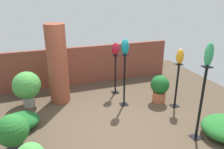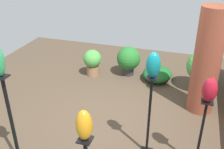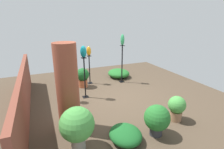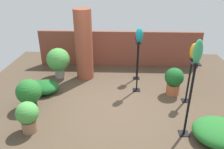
# 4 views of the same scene
# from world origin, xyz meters

# --- Properties ---
(ground_plane) EXTENTS (8.00, 8.00, 0.00)m
(ground_plane) POSITION_xyz_m (0.00, 0.00, 0.00)
(ground_plane) COLOR #4C3D2D
(brick_wall_back) EXTENTS (5.60, 0.12, 1.24)m
(brick_wall_back) POSITION_xyz_m (0.00, 2.64, 0.62)
(brick_wall_back) COLOR brown
(brick_wall_back) RESTS_ON ground
(brick_pillar) EXTENTS (0.52, 0.52, 2.13)m
(brick_pillar) POSITION_xyz_m (-1.06, 1.61, 1.06)
(brick_pillar) COLOR brown
(brick_pillar) RESTS_ON ground
(pedestal_amber) EXTENTS (0.20, 0.20, 1.18)m
(pedestal_amber) POSITION_xyz_m (1.77, 0.29, 0.54)
(pedestal_amber) COLOR black
(pedestal_amber) RESTS_ON ground
(pedestal_teal) EXTENTS (0.20, 0.20, 1.40)m
(pedestal_teal) POSITION_xyz_m (0.52, 0.81, 0.65)
(pedestal_teal) COLOR black
(pedestal_teal) RESTS_ON ground
(pedestal_ruby) EXTENTS (0.20, 0.20, 1.18)m
(pedestal_ruby) POSITION_xyz_m (0.56, 1.59, 0.54)
(pedestal_ruby) COLOR black
(pedestal_ruby) RESTS_ON ground
(pedestal_jade) EXTENTS (0.20, 0.20, 1.57)m
(pedestal_jade) POSITION_xyz_m (1.39, -1.01, 0.73)
(pedestal_jade) COLOR black
(pedestal_jade) RESTS_ON ground
(art_vase_amber) EXTENTS (0.18, 0.19, 0.38)m
(art_vase_amber) POSITION_xyz_m (1.77, 0.29, 1.37)
(art_vase_amber) COLOR orange
(art_vase_amber) RESTS_ON pedestal_amber
(art_vase_teal) EXTENTS (0.19, 0.20, 0.39)m
(art_vase_teal) POSITION_xyz_m (0.52, 0.81, 1.59)
(art_vase_teal) COLOR #0F727A
(art_vase_teal) RESTS_ON pedestal_teal
(art_vase_ruby) EXTENTS (0.22, 0.20, 0.36)m
(art_vase_ruby) POSITION_xyz_m (0.56, 1.59, 1.36)
(art_vase_ruby) COLOR maroon
(art_vase_ruby) RESTS_ON pedestal_ruby
(art_vase_jade) EXTENTS (0.16, 0.15, 0.45)m
(art_vase_jade) POSITION_xyz_m (1.39, -1.01, 1.79)
(art_vase_jade) COLOR #2D9356
(art_vase_jade) RESTS_ON pedestal_jade
(potted_plant_back_center) EXTENTS (0.46, 0.46, 0.69)m
(potted_plant_back_center) POSITION_xyz_m (-1.82, -1.05, 0.39)
(potted_plant_back_center) COLOR #936B4C
(potted_plant_back_center) RESTS_ON ground
(potted_plant_near_pillar) EXTENTS (0.50, 0.50, 0.76)m
(potted_plant_near_pillar) POSITION_xyz_m (1.49, 0.65, 0.43)
(potted_plant_near_pillar) COLOR #B25B38
(potted_plant_near_pillar) RESTS_ON ground
(potted_plant_front_left) EXTENTS (0.60, 0.60, 0.75)m
(potted_plant_front_left) POSITION_xyz_m (-2.13, -0.18, 0.43)
(potted_plant_front_left) COLOR #2D2D33
(potted_plant_front_left) RESTS_ON ground
(potted_plant_walkway_edge) EXTENTS (0.72, 0.72, 0.95)m
(potted_plant_walkway_edge) POSITION_xyz_m (-1.88, 1.60, 0.56)
(potted_plant_walkway_edge) COLOR gray
(potted_plant_walkway_edge) RESTS_ON ground
(foliage_bed_east) EXTENTS (1.05, 0.97, 0.37)m
(foliage_bed_east) POSITION_xyz_m (2.03, -1.16, 0.19)
(foliage_bed_east) COLOR #236B28
(foliage_bed_east) RESTS_ON ground
(foliage_bed_west) EXTENTS (0.81, 0.72, 0.33)m
(foliage_bed_west) POSITION_xyz_m (-2.05, 0.58, 0.16)
(foliage_bed_west) COLOR #195923
(foliage_bed_west) RESTS_ON ground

